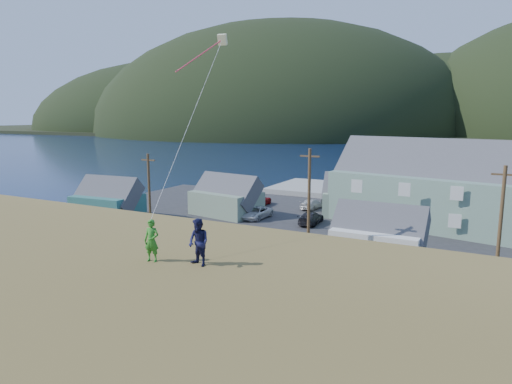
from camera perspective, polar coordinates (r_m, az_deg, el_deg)
ground at (r=36.57m, az=4.18°, el=-10.49°), size 900.00×900.00×0.00m
grass_strip at (r=34.84m, az=2.85°, el=-11.42°), size 110.00×8.00×0.10m
waterfront_lot at (r=51.96m, az=11.64°, el=-4.52°), size 72.00×36.00×0.12m
wharf at (r=75.19m, az=12.07°, el=0.11°), size 26.00×14.00×0.90m
far_shore at (r=362.05m, az=25.49°, el=6.82°), size 900.00×320.00×2.00m
lodge at (r=53.96m, az=27.31°, el=0.07°), size 35.37×16.26×12.01m
shed_teal at (r=58.70m, az=-18.06°, el=-0.90°), size 8.34×6.14×6.24m
shed_palegreen_near at (r=57.53m, az=-3.75°, el=-0.60°), size 9.50×6.81×6.31m
shed_white at (r=40.43m, az=15.08°, el=-5.30°), size 7.83×5.30×6.17m
shed_palegreen_far at (r=58.06m, az=13.26°, el=-0.60°), size 10.69×7.27×6.61m
utility_poles at (r=36.47m, az=5.58°, el=-2.71°), size 29.65×0.24×9.89m
parked_cars at (r=58.86m, az=1.91°, el=-1.89°), size 24.72×13.69×1.58m
kite_flyer_green at (r=17.23m, az=-12.91°, el=-5.94°), size 0.64×0.48×1.57m
kite_flyer_navy at (r=16.45m, az=-7.19°, el=-6.27°), size 0.97×0.84×1.70m
kite_rig at (r=24.92m, az=-4.78°, el=17.90°), size 1.73×4.60×11.77m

